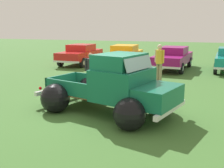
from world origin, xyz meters
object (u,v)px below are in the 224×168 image
at_px(show_car_1, 124,55).
at_px(vintage_pickup_truck, 116,90).
at_px(show_car_0, 80,53).
at_px(spectator_1, 159,60).
at_px(spectator_0, 91,69).
at_px(show_car_2, 173,57).
at_px(lane_cone_0, 114,83).

bearing_deg(show_car_1, vintage_pickup_truck, 12.93).
relative_size(show_car_0, spectator_1, 2.36).
xyz_separation_m(show_car_0, spectator_0, (3.78, -7.11, 0.13)).
distance_m(spectator_0, spectator_1, 3.70).
height_order(spectator_0, spectator_1, spectator_1).
bearing_deg(spectator_0, show_car_2, 135.13).
height_order(show_car_0, show_car_2, same).
relative_size(show_car_0, show_car_2, 0.90).
xyz_separation_m(vintage_pickup_truck, lane_cone_0, (-1.02, 3.06, -0.45)).
xyz_separation_m(show_car_2, lane_cone_0, (-1.77, -6.66, -0.47)).
relative_size(show_car_0, spectator_0, 2.73).
xyz_separation_m(show_car_0, lane_cone_0, (4.79, -6.92, -0.47)).
height_order(show_car_1, show_car_2, same).
relative_size(show_car_2, spectator_1, 2.63).
bearing_deg(spectator_1, show_car_0, 78.23).
xyz_separation_m(show_car_1, spectator_1, (3.13, -4.68, 0.29)).
relative_size(spectator_0, lane_cone_0, 2.55).
bearing_deg(vintage_pickup_truck, lane_cone_0, 124.67).
xyz_separation_m(vintage_pickup_truck, spectator_0, (-2.04, 2.88, 0.15)).
bearing_deg(lane_cone_0, show_car_1, 102.58).
relative_size(show_car_2, spectator_0, 3.03).
bearing_deg(spectator_0, show_car_1, 161.85).
bearing_deg(spectator_0, lane_cone_0, 77.47).
bearing_deg(show_car_1, show_car_2, 79.78).
bearing_deg(lane_cone_0, show_car_2, 75.11).
bearing_deg(lane_cone_0, vintage_pickup_truck, -71.56).
height_order(vintage_pickup_truck, show_car_2, vintage_pickup_truck).
bearing_deg(show_car_0, vintage_pickup_truck, 31.14).
bearing_deg(show_car_2, spectator_1, 2.51).
bearing_deg(spectator_1, show_car_2, 19.90).
bearing_deg(show_car_1, lane_cone_0, 11.15).
height_order(vintage_pickup_truck, spectator_0, vintage_pickup_truck).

